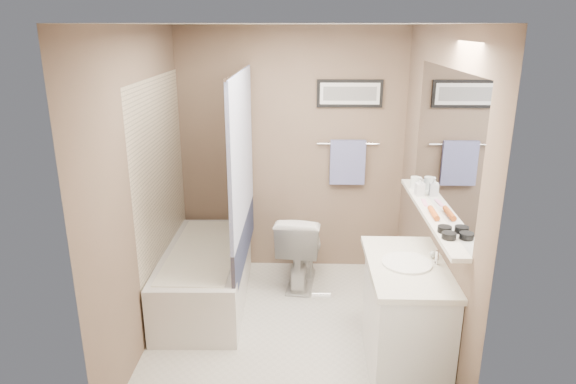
{
  "coord_description": "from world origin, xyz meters",
  "views": [
    {
      "loc": [
        0.11,
        -3.66,
        2.39
      ],
      "look_at": [
        0.0,
        0.15,
        1.15
      ],
      "focal_mm": 32.0,
      "sensor_mm": 36.0,
      "label": 1
    }
  ],
  "objects_px": {
    "hair_brush_front": "(434,213)",
    "glass_jar": "(415,183)",
    "vanity": "(405,320)",
    "toilet": "(300,248)",
    "candle_bowl_far": "(445,229)",
    "bathtub": "(206,276)",
    "candle_bowl_near": "(449,236)",
    "soap_bottle": "(420,186)"
  },
  "relations": [
    {
      "from": "hair_brush_front",
      "to": "glass_jar",
      "type": "height_order",
      "value": "glass_jar"
    },
    {
      "from": "vanity",
      "to": "glass_jar",
      "type": "xyz_separation_m",
      "value": [
        0.19,
        0.84,
        0.77
      ]
    },
    {
      "from": "toilet",
      "to": "candle_bowl_far",
      "type": "xyz_separation_m",
      "value": [
        0.94,
        -1.39,
        0.77
      ]
    },
    {
      "from": "bathtub",
      "to": "candle_bowl_near",
      "type": "bearing_deg",
      "value": -33.5
    },
    {
      "from": "toilet",
      "to": "vanity",
      "type": "distance_m",
      "value": 1.5
    },
    {
      "from": "candle_bowl_near",
      "to": "glass_jar",
      "type": "distance_m",
      "value": 1.03
    },
    {
      "from": "vanity",
      "to": "candle_bowl_far",
      "type": "height_order",
      "value": "candle_bowl_far"
    },
    {
      "from": "toilet",
      "to": "glass_jar",
      "type": "height_order",
      "value": "glass_jar"
    },
    {
      "from": "candle_bowl_near",
      "to": "hair_brush_front",
      "type": "height_order",
      "value": "hair_brush_front"
    },
    {
      "from": "candle_bowl_near",
      "to": "hair_brush_front",
      "type": "bearing_deg",
      "value": 90.0
    },
    {
      "from": "bathtub",
      "to": "candle_bowl_near",
      "type": "distance_m",
      "value": 2.28
    },
    {
      "from": "bathtub",
      "to": "glass_jar",
      "type": "bearing_deg",
      "value": -4.11
    },
    {
      "from": "candle_bowl_near",
      "to": "soap_bottle",
      "type": "distance_m",
      "value": 0.87
    },
    {
      "from": "candle_bowl_near",
      "to": "bathtub",
      "type": "bearing_deg",
      "value": 148.0
    },
    {
      "from": "hair_brush_front",
      "to": "soap_bottle",
      "type": "height_order",
      "value": "soap_bottle"
    },
    {
      "from": "soap_bottle",
      "to": "candle_bowl_near",
      "type": "bearing_deg",
      "value": -90.0
    },
    {
      "from": "vanity",
      "to": "bathtub",
      "type": "bearing_deg",
      "value": 151.08
    },
    {
      "from": "hair_brush_front",
      "to": "vanity",
      "type": "bearing_deg",
      "value": -132.17
    },
    {
      "from": "bathtub",
      "to": "glass_jar",
      "type": "xyz_separation_m",
      "value": [
        1.79,
        -0.08,
        0.92
      ]
    },
    {
      "from": "vanity",
      "to": "hair_brush_front",
      "type": "height_order",
      "value": "hair_brush_front"
    },
    {
      "from": "bathtub",
      "to": "toilet",
      "type": "xyz_separation_m",
      "value": [
        0.85,
        0.38,
        0.12
      ]
    },
    {
      "from": "candle_bowl_far",
      "to": "soap_bottle",
      "type": "xyz_separation_m",
      "value": [
        0.0,
        0.76,
        0.05
      ]
    },
    {
      "from": "glass_jar",
      "to": "soap_bottle",
      "type": "distance_m",
      "value": 0.17
    },
    {
      "from": "bathtub",
      "to": "hair_brush_front",
      "type": "relative_size",
      "value": 6.82
    },
    {
      "from": "candle_bowl_near",
      "to": "hair_brush_front",
      "type": "xyz_separation_m",
      "value": [
        0.0,
        0.4,
        0.0
      ]
    },
    {
      "from": "vanity",
      "to": "candle_bowl_near",
      "type": "distance_m",
      "value": 0.78
    },
    {
      "from": "toilet",
      "to": "candle_bowl_far",
      "type": "distance_m",
      "value": 1.84
    },
    {
      "from": "candle_bowl_far",
      "to": "glass_jar",
      "type": "distance_m",
      "value": 0.93
    },
    {
      "from": "soap_bottle",
      "to": "toilet",
      "type": "bearing_deg",
      "value": 146.15
    },
    {
      "from": "vanity",
      "to": "glass_jar",
      "type": "relative_size",
      "value": 9.0
    },
    {
      "from": "toilet",
      "to": "hair_brush_front",
      "type": "height_order",
      "value": "hair_brush_front"
    },
    {
      "from": "vanity",
      "to": "soap_bottle",
      "type": "bearing_deg",
      "value": 75.46
    },
    {
      "from": "vanity",
      "to": "soap_bottle",
      "type": "relative_size",
      "value": 6.06
    },
    {
      "from": "bathtub",
      "to": "vanity",
      "type": "relative_size",
      "value": 1.67
    },
    {
      "from": "candle_bowl_near",
      "to": "glass_jar",
      "type": "relative_size",
      "value": 0.9
    },
    {
      "from": "vanity",
      "to": "candle_bowl_near",
      "type": "height_order",
      "value": "candle_bowl_near"
    },
    {
      "from": "hair_brush_front",
      "to": "candle_bowl_far",
      "type": "bearing_deg",
      "value": -90.0
    },
    {
      "from": "candle_bowl_far",
      "to": "glass_jar",
      "type": "relative_size",
      "value": 0.9
    },
    {
      "from": "bathtub",
      "to": "toilet",
      "type": "bearing_deg",
      "value": 22.46
    },
    {
      "from": "toilet",
      "to": "hair_brush_front",
      "type": "xyz_separation_m",
      "value": [
        0.94,
        -1.09,
        0.77
      ]
    },
    {
      "from": "bathtub",
      "to": "vanity",
      "type": "bearing_deg",
      "value": -31.36
    },
    {
      "from": "glass_jar",
      "to": "soap_bottle",
      "type": "xyz_separation_m",
      "value": [
        0.0,
        -0.17,
        0.02
      ]
    }
  ]
}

